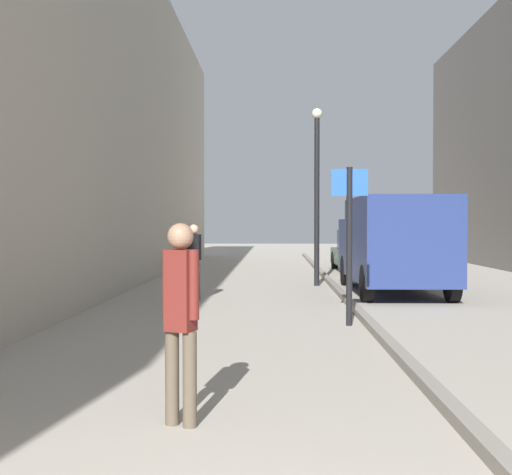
% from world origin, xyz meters
% --- Properties ---
extents(ground_plane, '(80.00, 80.00, 0.00)m').
position_xyz_m(ground_plane, '(0.00, 12.00, 0.00)').
color(ground_plane, '#A8A093').
extents(building_facade_left, '(2.89, 40.00, 9.43)m').
position_xyz_m(building_facade_left, '(-5.04, 12.00, 4.71)').
color(building_facade_left, '#BCB29E').
rests_on(building_facade_left, ground_plane).
extents(kerb_strip, '(0.16, 40.00, 0.12)m').
position_xyz_m(kerb_strip, '(1.58, 12.00, 0.06)').
color(kerb_strip, gray).
rests_on(kerb_strip, ground_plane).
extents(pedestrian_main_foreground, '(0.32, 0.25, 1.68)m').
position_xyz_m(pedestrian_main_foreground, '(-0.74, 3.52, 0.97)').
color(pedestrian_main_foreground, brown).
rests_on(pedestrian_main_foreground, ground_plane).
extents(pedestrian_mid_block, '(0.32, 0.23, 1.66)m').
position_xyz_m(pedestrian_mid_block, '(-1.72, 12.31, 0.96)').
color(pedestrian_mid_block, brown).
rests_on(pedestrian_mid_block, ground_plane).
extents(delivery_van, '(2.07, 5.43, 2.28)m').
position_xyz_m(delivery_van, '(2.90, 13.97, 1.23)').
color(delivery_van, navy).
rests_on(delivery_van, ground_plane).
extents(parked_car, '(1.91, 4.23, 1.45)m').
position_xyz_m(parked_car, '(3.12, 21.00, 0.71)').
color(parked_car, '#335138').
rests_on(parked_car, ground_plane).
extents(street_sign_post, '(0.60, 0.10, 2.60)m').
position_xyz_m(street_sign_post, '(1.26, 8.88, 1.55)').
color(street_sign_post, black).
rests_on(street_sign_post, ground_plane).
extents(lamp_post, '(0.28, 0.28, 4.76)m').
position_xyz_m(lamp_post, '(1.18, 15.72, 2.72)').
color(lamp_post, black).
rests_on(lamp_post, ground_plane).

